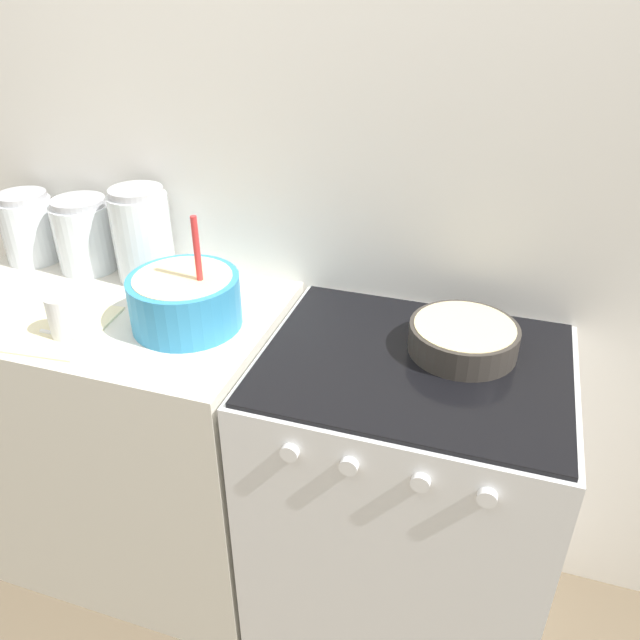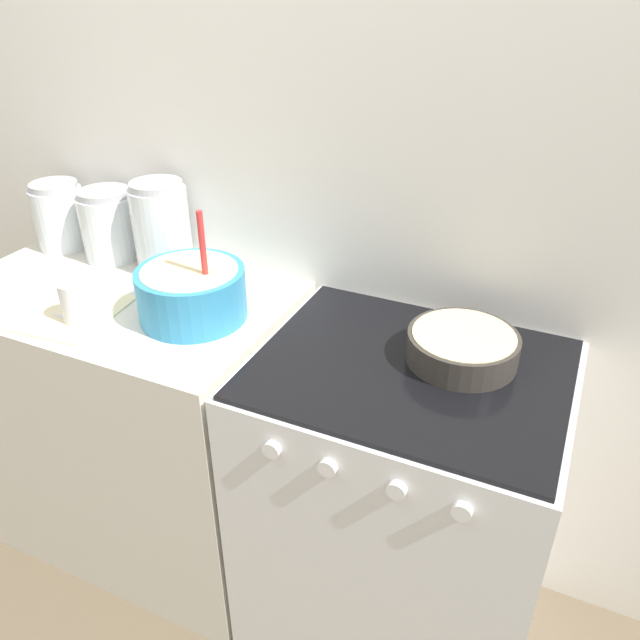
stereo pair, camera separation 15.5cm
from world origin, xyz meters
name	(u,v)px [view 1 (the left image)]	position (x,y,z in m)	size (l,w,h in m)	color
wall_back	(305,195)	(0.00, 0.63, 1.20)	(4.96, 0.05, 2.40)	white
countertop_cabinet	(127,435)	(-0.49, 0.30, 0.47)	(0.98, 0.61, 0.94)	silver
stove	(402,501)	(0.39, 0.30, 0.47)	(0.75, 0.62, 0.94)	silver
mixing_bowl	(185,298)	(-0.21, 0.29, 1.02)	(0.28, 0.28, 0.31)	#338CBF
baking_pan	(463,338)	(0.49, 0.38, 0.98)	(0.26, 0.26, 0.07)	#38332D
storage_jar_left	(30,232)	(-0.86, 0.50, 1.03)	(0.16, 0.16, 0.22)	silver
storage_jar_middle	(85,239)	(-0.66, 0.50, 1.03)	(0.17, 0.17, 0.22)	silver
storage_jar_right	(143,241)	(-0.46, 0.50, 1.06)	(0.17, 0.17, 0.27)	silver
tin_can	(64,317)	(-0.47, 0.14, 1.00)	(0.08, 0.08, 0.11)	silver
recipe_page	(60,328)	(-0.51, 0.16, 0.94)	(0.25, 0.29, 0.01)	beige
measuring_spoon	(69,334)	(-0.46, 0.13, 0.95)	(0.12, 0.04, 0.04)	white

